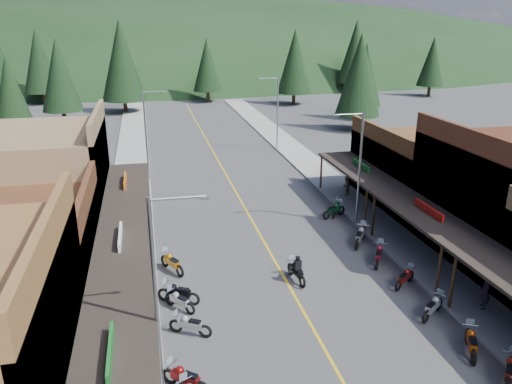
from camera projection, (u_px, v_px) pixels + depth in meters
ground at (292, 291)px, 26.71m from camera, size 220.00×220.00×0.00m
centerline at (229, 180)px, 45.16m from camera, size 0.15×90.00×0.01m
sidewalk_west at (131, 186)px, 43.36m from camera, size 3.40×94.00×0.15m
sidewalk_east at (321, 174)px, 46.92m from camera, size 3.40×94.00×0.15m
shop_west_2 at (16, 260)px, 24.63m from camera, size 10.90×9.00×6.20m
shop_west_3 at (46, 183)px, 33.16m from camera, size 10.90×10.20×8.20m
shop_east_2 at (506, 200)px, 29.96m from camera, size 10.90×9.00×8.20m
shop_east_3 at (420, 171)px, 39.13m from camera, size 10.90×10.20×6.20m
streetlight_0 at (159, 288)px, 18.29m from camera, size 2.16×0.18×8.00m
streetlight_1 at (147, 131)px, 44.13m from camera, size 2.16×0.18×8.00m
streetlight_2 at (358, 164)px, 34.06m from camera, size 2.16×0.18×8.00m
streetlight_3 at (276, 110)px, 54.36m from camera, size 2.16×0.18×8.00m
ridge_hill at (166, 68)px, 151.28m from camera, size 310.00×140.00×60.00m
pine_1 at (39, 61)px, 84.02m from camera, size 5.88×5.88×12.50m
pine_2 at (122, 60)px, 75.57m from camera, size 6.72×6.72×14.00m
pine_3 at (207, 65)px, 86.32m from camera, size 5.04×5.04×11.00m
pine_4 at (295, 61)px, 83.40m from camera, size 5.88×5.88×12.50m
pine_5 at (356, 51)px, 97.51m from camera, size 6.72×6.72×14.00m
pine_6 at (432, 61)px, 93.08m from camera, size 5.04×5.04×11.00m
pine_8 at (10, 92)px, 57.16m from camera, size 4.48×4.48×10.00m
pine_9 at (365, 75)px, 71.07m from camera, size 4.93×4.93×10.80m
pine_10 at (59, 75)px, 66.94m from camera, size 5.38×5.38×11.60m
pine_11 at (360, 75)px, 63.53m from camera, size 5.82×5.82×12.40m
bike_west_5 at (185, 377)px, 19.38m from camera, size 2.12×1.94×1.24m
bike_west_6 at (190, 324)px, 22.82m from camera, size 2.13×1.61×1.18m
bike_west_7 at (179, 300)px, 24.83m from camera, size 1.80×1.91×1.13m
bike_west_8 at (178, 292)px, 25.39m from camera, size 2.33×1.70×1.28m
bike_west_9 at (172, 262)px, 28.58m from camera, size 1.73×2.33×1.28m
bike_east_4 at (510, 369)px, 19.83m from camera, size 1.94×2.03×1.20m
bike_east_5 at (471, 341)px, 21.54m from camera, size 1.59×2.27×1.24m
bike_east_6 at (433, 306)px, 24.24m from camera, size 2.12×1.78×1.20m
bike_east_7 at (405, 277)px, 27.05m from camera, size 2.00×1.68×1.13m
bike_east_8 at (379, 254)px, 29.55m from camera, size 1.82×2.32×1.29m
bike_east_9 at (360, 235)px, 32.03m from camera, size 2.01×2.36×1.34m
bike_east_10 at (361, 234)px, 32.37m from camera, size 1.94×2.17×1.25m
bike_east_11 at (334, 209)px, 36.55m from camera, size 2.26×1.59×1.24m
bike_east_12 at (336, 207)px, 37.05m from camera, size 1.72×2.18×1.22m
rider_on_bike at (297, 270)px, 27.56m from camera, size 1.01×2.24×1.64m
pedestrian_east_a at (485, 291)px, 24.60m from camera, size 0.70×0.82×1.92m
pedestrian_east_b at (346, 186)px, 40.62m from camera, size 0.90×0.86×1.63m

